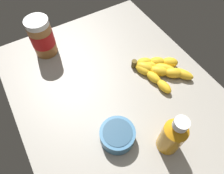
{
  "coord_description": "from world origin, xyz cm",
  "views": [
    {
      "loc": [
        33.02,
        -20.54,
        60.49
      ],
      "look_at": [
        0.78,
        -1.65,
        4.0
      ],
      "focal_mm": 32.56,
      "sensor_mm": 36.0,
      "label": 1
    }
  ],
  "objects_px": {
    "peanut_butter_jar": "(42,37)",
    "small_bowl": "(117,135)",
    "honey_bottle": "(173,135)",
    "banana_bunch": "(159,69)"
  },
  "relations": [
    {
      "from": "banana_bunch",
      "to": "honey_bottle",
      "type": "distance_m",
      "value": 0.28
    },
    {
      "from": "peanut_butter_jar",
      "to": "small_bowl",
      "type": "height_order",
      "value": "peanut_butter_jar"
    },
    {
      "from": "peanut_butter_jar",
      "to": "small_bowl",
      "type": "xyz_separation_m",
      "value": [
        0.45,
        0.06,
        -0.05
      ]
    },
    {
      "from": "honey_bottle",
      "to": "small_bowl",
      "type": "bearing_deg",
      "value": -127.98
    },
    {
      "from": "honey_bottle",
      "to": "small_bowl",
      "type": "distance_m",
      "value": 0.16
    },
    {
      "from": "banana_bunch",
      "to": "small_bowl",
      "type": "bearing_deg",
      "value": -61.81
    },
    {
      "from": "peanut_butter_jar",
      "to": "honey_bottle",
      "type": "relative_size",
      "value": 0.92
    },
    {
      "from": "banana_bunch",
      "to": "peanut_butter_jar",
      "type": "relative_size",
      "value": 1.2
    },
    {
      "from": "peanut_butter_jar",
      "to": "honey_bottle",
      "type": "xyz_separation_m",
      "value": [
        0.54,
        0.18,
        -0.0
      ]
    },
    {
      "from": "honey_bottle",
      "to": "small_bowl",
      "type": "xyz_separation_m",
      "value": [
        -0.09,
        -0.12,
        -0.05
      ]
    }
  ]
}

